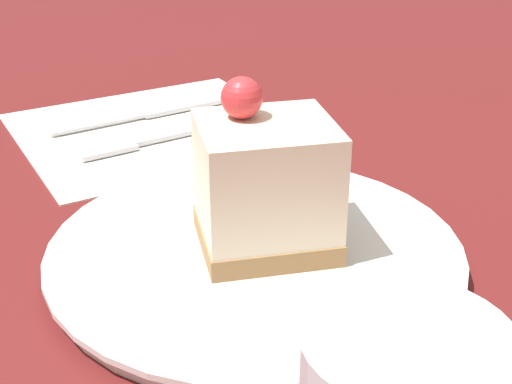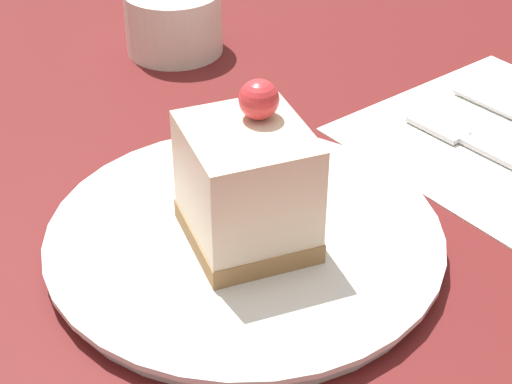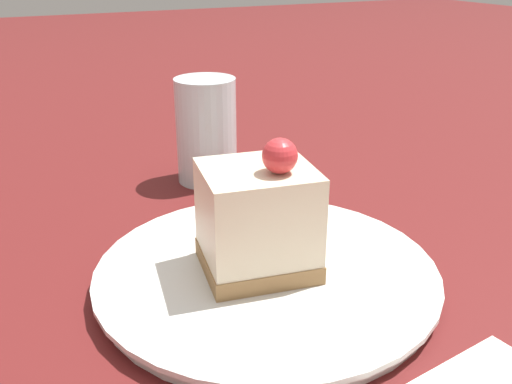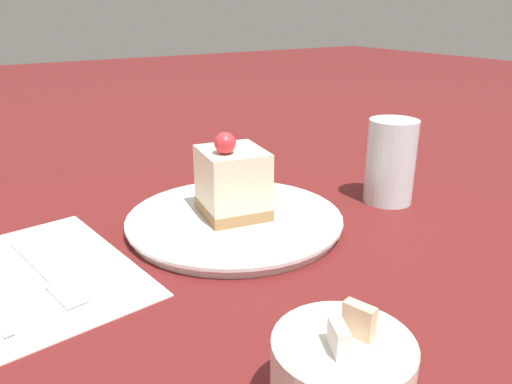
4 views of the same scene
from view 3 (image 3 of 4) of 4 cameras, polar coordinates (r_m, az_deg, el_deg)
The scene contains 4 objects.
ground_plane at distance 0.46m, azimuth -1.48°, elevation -7.39°, with size 4.00×4.00×0.00m, color #5B1919.
plate at distance 0.43m, azimuth 1.03°, elevation -8.15°, with size 0.26×0.26×0.01m.
cake_slice at distance 0.41m, azimuth 0.45°, elevation -2.61°, with size 0.08×0.09×0.10m.
drinking_glass at distance 0.61m, azimuth -4.99°, elevation 6.13°, with size 0.06×0.06×0.11m.
Camera 3 is at (0.36, -0.16, 0.23)m, focal length 40.00 mm.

